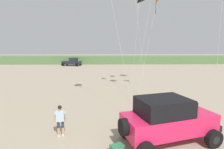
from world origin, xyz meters
name	(u,v)px	position (x,y,z in m)	size (l,w,h in m)	color
dune_ridge	(105,60)	(-1.78, 46.55, 1.06)	(90.00, 7.22, 2.12)	#567A47
jeep	(167,119)	(1.97, 3.39, 1.20)	(5.02, 3.49, 2.26)	#EA2151
person_watching	(60,119)	(-3.37, 4.17, 0.94)	(0.62, 0.35, 1.67)	tan
cooler_box	(117,149)	(-0.50, 2.57, 0.19)	(0.56, 0.36, 0.38)	#2D7F51
distant_pickup	(72,62)	(-9.87, 39.94, 0.94)	(4.93, 3.43, 1.98)	#1E232D
kite_orange_streamer	(139,1)	(2.57, 15.74, 9.66)	(1.75, 3.29, 10.26)	black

